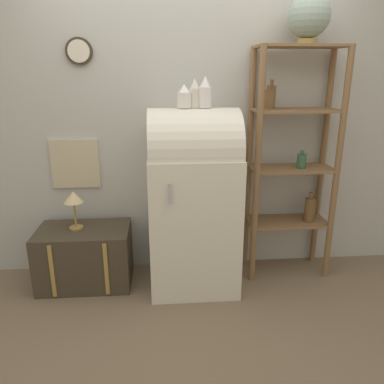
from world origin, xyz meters
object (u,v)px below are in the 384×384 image
at_px(suitcase_trunk, 85,256).
at_px(vase_left, 184,97).
at_px(vase_center, 195,94).
at_px(vase_right, 205,93).
at_px(globe, 309,17).
at_px(refrigerator, 193,197).
at_px(desk_lamp, 74,200).

distance_m(suitcase_trunk, vase_left, 1.53).
bearing_deg(vase_center, vase_left, -165.23).
relative_size(vase_center, vase_right, 0.93).
bearing_deg(suitcase_trunk, vase_right, -3.23).
distance_m(suitcase_trunk, globe, 2.54).
xyz_separation_m(globe, vase_left, (-0.92, -0.12, -0.56)).
relative_size(suitcase_trunk, vase_center, 3.53).
relative_size(vase_left, vase_center, 0.81).
height_order(vase_left, vase_center, vase_center).
height_order(suitcase_trunk, vase_center, vase_center).
bearing_deg(refrigerator, vase_center, 42.28).
height_order(suitcase_trunk, globe, globe).
height_order(suitcase_trunk, vase_left, vase_left).
bearing_deg(vase_left, desk_lamp, 174.33).
height_order(vase_left, desk_lamp, vase_left).
bearing_deg(vase_right, refrigerator, 178.34).
xyz_separation_m(vase_left, vase_center, (0.08, 0.02, 0.02)).
bearing_deg(vase_right, vase_center, 171.98).
bearing_deg(desk_lamp, vase_center, -4.00).
bearing_deg(vase_center, globe, 6.78).
distance_m(refrigerator, desk_lamp, 0.95).
bearing_deg(vase_left, vase_center, 14.77).
bearing_deg(globe, suitcase_trunk, -178.17).
xyz_separation_m(vase_center, desk_lamp, (-0.96, 0.07, -0.81)).
bearing_deg(desk_lamp, vase_right, -4.30).
relative_size(vase_left, desk_lamp, 0.54).
bearing_deg(vase_left, refrigerator, 10.09).
height_order(globe, vase_right, globe).
relative_size(refrigerator, desk_lamp, 4.58).
height_order(suitcase_trunk, desk_lamp, desk_lamp).
distance_m(suitcase_trunk, vase_center, 1.59).
relative_size(vase_right, desk_lamp, 0.72).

